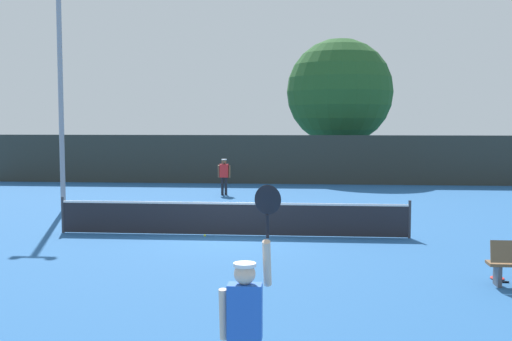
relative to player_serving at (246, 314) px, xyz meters
name	(u,v)px	position (x,y,z in m)	size (l,w,h in m)	color
ground_plane	(232,235)	(-1.54, 11.00, -1.14)	(120.00, 120.00, 0.00)	#235693
tennis_net	(232,218)	(-1.54, 11.00, -0.63)	(10.14, 0.08, 1.07)	#232328
perimeter_fence	(268,159)	(-1.54, 26.24, 0.15)	(30.31, 0.12, 2.58)	#2D332D
player_serving	(246,314)	(0.00, 0.00, 0.00)	(0.67, 0.40, 2.57)	blue
player_receiving	(224,173)	(-3.14, 20.90, -0.16)	(0.57, 0.24, 1.61)	red
tennis_ball	(205,236)	(-2.29, 10.73, -1.11)	(0.07, 0.07, 0.07)	#CCE033
spare_racket	(498,278)	(4.60, 6.46, -1.12)	(0.28, 0.52, 0.04)	black
light_pole	(60,73)	(-8.33, 15.40, 3.90)	(1.18, 0.28, 8.94)	gray
large_tree	(340,92)	(2.40, 30.68, 3.88)	(6.23, 6.23, 8.15)	brown
parked_car_near	(150,162)	(-9.29, 31.50, -0.36)	(2.27, 4.35, 1.69)	white
parked_car_mid	(229,159)	(-4.72, 34.58, -0.36)	(2.45, 4.42, 1.69)	black
parked_car_far	(372,161)	(4.57, 33.43, -0.36)	(2.43, 4.41, 1.69)	navy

